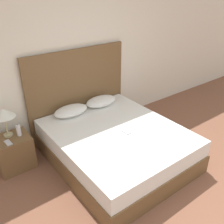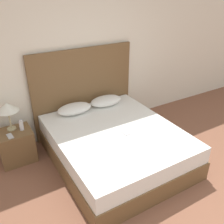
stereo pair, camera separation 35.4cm
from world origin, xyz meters
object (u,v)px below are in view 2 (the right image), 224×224
Objects in this scene: phone_on_bed at (125,133)px; phone_on_nightstand at (10,136)px; nightstand at (16,146)px; bed at (115,145)px; table_lamp at (7,108)px.

phone_on_nightstand is (-1.41, 0.78, -0.03)m from phone_on_bed.
phone_on_bed reaches higher than nightstand.
table_lamp is at bearing 146.53° from bed.
phone_on_bed is 1.61m from phone_on_nightstand.
phone_on_bed is at bearing -60.26° from bed.
nightstand is 0.28m from phone_on_nightstand.
nightstand is 1.16× the size of table_lamp.
table_lamp is (-0.00, 0.08, 0.60)m from nightstand.
phone_on_nightstand is (-1.33, 0.65, 0.24)m from bed.
bed is at bearing -26.03° from phone_on_nightstand.
table_lamp reaches higher than bed.
bed is 13.03× the size of phone_on_nightstand.
phone_on_nightstand is at bearing -122.12° from nightstand.
table_lamp reaches higher than phone_on_bed.
bed is 1.63m from table_lamp.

